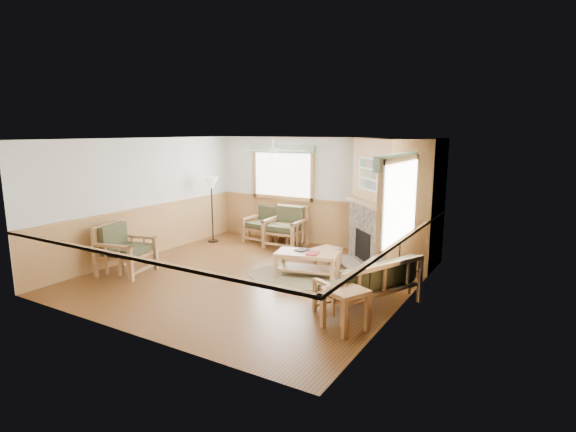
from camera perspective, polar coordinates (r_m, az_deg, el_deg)
The scene contains 24 objects.
floor at distance 9.05m, azimuth -4.49°, elevation -7.68°, with size 6.00×6.00×0.01m, color brown.
ceiling at distance 8.58m, azimuth -4.75°, elevation 9.71°, with size 6.00×6.00×0.01m, color white.
wall_back at distance 11.27m, azimuth 4.23°, elevation 3.07°, with size 6.00×0.02×2.70m, color silver.
wall_front at distance 6.55m, azimuth -19.96°, elevation -3.14°, with size 6.00×0.02×2.70m, color silver.
wall_left at distance 10.71m, azimuth -17.85°, elevation 2.18°, with size 0.02×6.00×2.70m, color silver.
wall_right at distance 7.42m, azimuth 14.66°, elevation -1.26°, with size 0.02×6.00×2.70m, color silver.
wainscot at distance 8.89m, azimuth -4.54°, elevation -4.28°, with size 6.00×6.00×1.10m, color #AE7E47, non-canonical shape.
fireplace at distance 9.62m, azimuth 12.66°, elevation 1.52°, with size 2.20×2.20×2.70m, color #AE7E47, non-canonical shape.
window_back at distance 11.67m, azimuth -0.68°, elevation 9.18°, with size 1.90×0.16×1.50m, color white, non-canonical shape.
window_right at distance 7.10m, azimuth 14.34°, elevation 7.83°, with size 0.16×1.90×1.50m, color white, non-canonical shape.
ceiling_fan at distance 8.67m, azimuth -1.95°, elevation 9.49°, with size 1.24×1.24×0.36m, color white, non-canonical shape.
sofa at distance 7.52m, azimuth 10.25°, elevation -8.37°, with size 0.73×1.78×0.82m, color #A2764C, non-canonical shape.
armchair_back_left at distance 11.76m, azimuth -3.19°, elevation -1.04°, with size 0.80×0.80×0.90m, color #A2764C, non-canonical shape.
armchair_back_right at distance 11.19m, azimuth -0.34°, elevation -1.40°, with size 0.88×0.88×0.99m, color #A2764C, non-canonical shape.
armchair_left at distance 9.65m, azimuth -19.90°, elevation -3.99°, with size 0.90×0.90×1.01m, color #A2764C, non-canonical shape.
coffee_table at distance 8.97m, azimuth 2.43°, elevation -6.14°, with size 1.22×0.61×0.49m, color #A2764C, non-canonical shape.
end_table_chairs at distance 11.41m, azimuth -0.13°, elevation -2.27°, with size 0.50×0.48×0.56m, color #A2764C, non-canonical shape.
end_table_sofa at distance 6.70m, azimuth 7.28°, elevation -11.64°, with size 0.55×0.53×0.62m, color #A2764C, non-canonical shape.
footstool at distance 9.65m, azimuth 5.00°, elevation -5.22°, with size 0.46×0.46×0.40m, color #A2764C, non-canonical shape.
braided_rug at distance 8.97m, azimuth 0.77°, elevation -7.73°, with size 2.01×2.01×0.01m, color brown.
floor_lamp_left at distance 11.76m, azimuth -9.61°, elevation 0.81°, with size 0.39×0.39×1.70m, color black, non-canonical shape.
floor_lamp_right at distance 8.86m, azimuth 14.07°, elevation -2.42°, with size 0.40×0.40×1.76m, color black, non-canonical shape.
book_red at distance 8.79m, azimuth 3.15°, elevation -4.65°, with size 0.22×0.30×0.03m, color maroon.
book_dark at distance 9.03m, azimuth 1.82°, elevation -4.25°, with size 0.20×0.27×0.03m, color black.
Camera 1 is at (4.97, -7.00, 2.85)m, focal length 28.00 mm.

